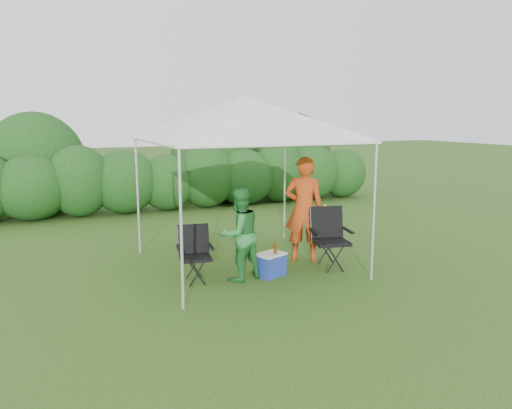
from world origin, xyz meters
name	(u,v)px	position (x,y,z in m)	size (l,w,h in m)	color
ground	(257,273)	(0.00, 0.00, 0.00)	(70.00, 70.00, 0.00)	#35581B
hedge	(167,180)	(0.00, 6.00, 0.82)	(12.59, 1.53, 1.80)	#1E4F19
canopy	(245,119)	(0.00, 0.50, 2.46)	(3.10, 3.10, 2.83)	silver
chair_right	(329,233)	(1.25, -0.15, 0.57)	(0.71, 0.67, 1.01)	black
chair_left	(194,250)	(-1.02, 0.06, 0.49)	(0.59, 0.55, 0.86)	black
man	(304,209)	(1.05, 0.36, 0.91)	(0.67, 0.44, 1.83)	#D44518
woman	(239,234)	(-0.37, -0.17, 0.72)	(0.70, 0.55, 1.45)	#2A8136
cooler	(271,264)	(0.14, -0.22, 0.19)	(0.53, 0.46, 0.37)	#223A9E
bottle	(275,247)	(0.20, -0.26, 0.47)	(0.06, 0.06, 0.21)	#592D0C
lawn_toy	(329,210)	(3.63, 3.69, 0.13)	(0.57, 0.47, 0.28)	yellow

